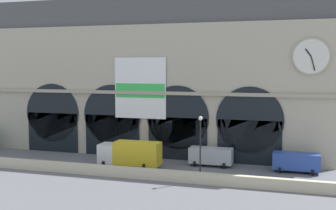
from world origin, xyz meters
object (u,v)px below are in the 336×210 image
box_truck_center (130,153)px  van_mideast (211,156)px  van_east (296,161)px  street_lamp_quayside (200,140)px

box_truck_center → van_mideast: size_ratio=1.44×
van_mideast → van_east: same height
box_truck_center → van_mideast: bearing=21.5°
street_lamp_quayside → van_east: bearing=35.9°
box_truck_center → street_lamp_quayside: street_lamp_quayside is taller
box_truck_center → street_lamp_quayside: size_ratio=1.09×
van_east → box_truck_center: bearing=-170.1°
van_mideast → street_lamp_quayside: bearing=-87.8°
box_truck_center → street_lamp_quayside: 10.38m
street_lamp_quayside → van_mideast: bearing=92.2°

